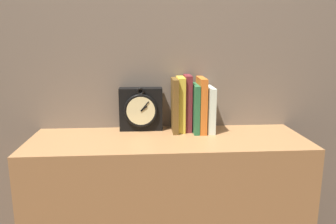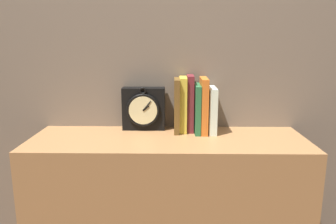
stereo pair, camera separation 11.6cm
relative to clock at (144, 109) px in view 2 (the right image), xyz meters
The scene contains 9 objects.
wall_back 0.46m from the clock, 32.83° to the left, with size 6.00×0.05×2.60m.
bookshelf 0.51m from the clock, 51.44° to the right, with size 1.17×0.38×0.76m.
clock is the anchor object (origin of this frame).
book_slot0_brown 0.16m from the clock, 11.57° to the right, with size 0.02×0.14×0.24m.
book_slot1_yellow 0.18m from the clock, ahead, with size 0.03×0.12×0.25m.
book_slot2_maroon 0.22m from the clock, ahead, with size 0.03×0.11×0.25m.
book_slot3_green 0.25m from the clock, ahead, with size 0.02×0.16×0.21m.
book_slot4_orange 0.28m from the clock, ahead, with size 0.03×0.16×0.24m.
book_slot5_white 0.31m from the clock, ahead, with size 0.03×0.15×0.20m.
Camera 2 is at (0.02, -1.33, 1.17)m, focal length 35.00 mm.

